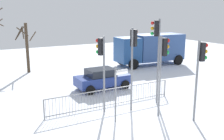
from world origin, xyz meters
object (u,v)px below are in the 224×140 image
object	(u,v)px
traffic_light_foreground_right	(200,63)
delivery_truck	(150,48)
traffic_light_foreground_left	(163,58)
car_blue_far	(102,78)
bare_tree_centre	(27,46)
traffic_light_mid_left	(133,50)
traffic_light_rear_left	(102,57)
direction_sign_post	(117,91)
traffic_light_rear_right	(157,42)

from	to	relation	value
traffic_light_foreground_right	delivery_truck	distance (m)	13.94
traffic_light_foreground_left	car_blue_far	distance (m)	6.29
delivery_truck	bare_tree_centre	bearing A→B (deg)	-8.35
traffic_light_mid_left	traffic_light_rear_left	size ratio (longest dim) A/B	1.10
bare_tree_centre	traffic_light_foreground_left	bearing A→B (deg)	-73.35
traffic_light_rear_left	direction_sign_post	world-z (taller)	traffic_light_rear_left
car_blue_far	traffic_light_foreground_right	bearing A→B (deg)	-76.79
delivery_truck	bare_tree_centre	xyz separation A→B (m)	(-11.65, 2.60, 0.67)
traffic_light_mid_left	car_blue_far	bearing A→B (deg)	146.48
traffic_light_rear_left	bare_tree_centre	bearing A→B (deg)	72.38
traffic_light_foreground_left	car_blue_far	bearing A→B (deg)	-174.55
direction_sign_post	delivery_truck	xyz separation A→B (m)	(10.00, 10.45, 0.13)
traffic_light_rear_right	traffic_light_foreground_right	xyz separation A→B (m)	(0.19, -3.15, -0.67)
traffic_light_foreground_left	direction_sign_post	world-z (taller)	traffic_light_foreground_left
traffic_light_rear_right	direction_sign_post	distance (m)	4.17
traffic_light_rear_right	traffic_light_rear_left	bearing A→B (deg)	135.85
traffic_light_rear_right	car_blue_far	distance (m)	5.18
traffic_light_foreground_right	bare_tree_centre	xyz separation A→B (m)	(-5.25, 14.93, -0.57)
traffic_light_rear_left	direction_sign_post	size ratio (longest dim) A/B	1.45
traffic_light_mid_left	traffic_light_rear_left	bearing A→B (deg)	-137.74
traffic_light_rear_left	traffic_light_foreground_right	bearing A→B (deg)	-68.43
traffic_light_foreground_left	traffic_light_rear_left	xyz separation A→B (m)	(-2.45, 2.02, -0.05)
traffic_light_foreground_left	car_blue_far	size ratio (longest dim) A/B	1.11
traffic_light_rear_left	car_blue_far	distance (m)	4.84
traffic_light_rear_left	delivery_truck	xyz separation A→B (m)	(10.04, 8.95, -1.30)
traffic_light_foreground_left	traffic_light_foreground_right	bearing A→B (deg)	41.53
traffic_light_rear_left	direction_sign_post	bearing A→B (deg)	-113.86
traffic_light_foreground_left	bare_tree_centre	xyz separation A→B (m)	(-4.06, 13.57, -0.68)
car_blue_far	bare_tree_centre	distance (m)	8.67
traffic_light_rear_left	bare_tree_centre	size ratio (longest dim) A/B	0.94
traffic_light_foreground_right	traffic_light_foreground_left	bearing A→B (deg)	-131.64
traffic_light_mid_left	car_blue_far	distance (m)	5.06
direction_sign_post	traffic_light_rear_left	bearing A→B (deg)	85.09
bare_tree_centre	delivery_truck	bearing A→B (deg)	-12.59
direction_sign_post	car_blue_far	world-z (taller)	direction_sign_post
traffic_light_rear_right	direction_sign_post	world-z (taller)	traffic_light_rear_right
traffic_light_rear_right	car_blue_far	bearing A→B (deg)	70.17
traffic_light_rear_right	traffic_light_foreground_right	world-z (taller)	traffic_light_rear_right
direction_sign_post	delivery_truck	world-z (taller)	delivery_truck
car_blue_far	direction_sign_post	bearing A→B (deg)	-109.68
traffic_light_foreground_right	direction_sign_post	size ratio (longest dim) A/B	1.42
traffic_light_foreground_left	direction_sign_post	size ratio (longest dim) A/B	1.48
traffic_light_foreground_left	traffic_light_mid_left	size ratio (longest dim) A/B	0.92
car_blue_far	traffic_light_rear_left	bearing A→B (deg)	-117.02
traffic_light_foreground_right	traffic_light_rear_right	bearing A→B (deg)	-169.30
traffic_light_foreground_right	bare_tree_centre	size ratio (longest dim) A/B	0.92
traffic_light_mid_left	traffic_light_rear_left	world-z (taller)	traffic_light_mid_left
bare_tree_centre	traffic_light_rear_right	bearing A→B (deg)	-66.78
car_blue_far	delivery_truck	xyz separation A→B (m)	(8.12, 5.14, 0.97)
traffic_light_rear_left	delivery_truck	bearing A→B (deg)	16.14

